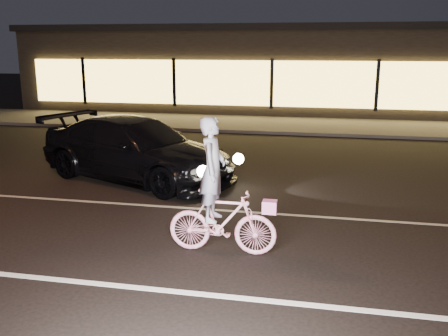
# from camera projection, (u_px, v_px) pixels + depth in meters

# --- Properties ---
(ground) EXTENTS (90.00, 90.00, 0.00)m
(ground) POSITION_uv_depth(u_px,v_px,m) (173.00, 247.00, 8.37)
(ground) COLOR black
(ground) RESTS_ON ground
(lane_stripe_near) EXTENTS (60.00, 0.12, 0.01)m
(lane_stripe_near) POSITION_uv_depth(u_px,v_px,m) (141.00, 288.00, 6.94)
(lane_stripe_near) COLOR silver
(lane_stripe_near) RESTS_ON ground
(lane_stripe_far) EXTENTS (60.00, 0.10, 0.01)m
(lane_stripe_far) POSITION_uv_depth(u_px,v_px,m) (202.00, 209.00, 10.27)
(lane_stripe_far) COLOR gray
(lane_stripe_far) RESTS_ON ground
(sidewalk) EXTENTS (30.00, 4.00, 0.12)m
(sidewalk) POSITION_uv_depth(u_px,v_px,m) (266.00, 124.00, 20.71)
(sidewalk) COLOR #383533
(sidewalk) RESTS_ON ground
(storefront) EXTENTS (25.40, 8.42, 4.20)m
(storefront) POSITION_uv_depth(u_px,v_px,m) (281.00, 67.00, 25.88)
(storefront) COLOR black
(storefront) RESTS_ON ground
(cyclist) EXTENTS (1.77, 0.61, 2.23)m
(cyclist) POSITION_uv_depth(u_px,v_px,m) (220.00, 206.00, 7.96)
(cyclist) COLOR #FF3D7F
(cyclist) RESTS_ON ground
(sedan) EXTENTS (5.74, 3.98, 1.54)m
(sedan) POSITION_uv_depth(u_px,v_px,m) (136.00, 149.00, 12.39)
(sedan) COLOR black
(sedan) RESTS_ON ground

